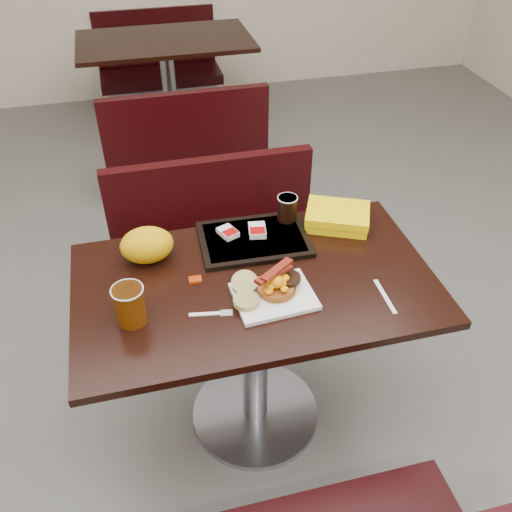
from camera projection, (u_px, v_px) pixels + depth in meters
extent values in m
cube|color=slate|center=(255.00, 414.00, 2.31)|extent=(6.00, 7.00, 0.01)
cube|color=white|center=(274.00, 296.00, 1.77)|extent=(0.26, 0.21, 0.01)
cylinder|color=#964119|center=(277.00, 287.00, 1.77)|extent=(0.16, 0.16, 0.03)
cylinder|color=black|center=(288.00, 278.00, 1.78)|extent=(0.10, 0.10, 0.01)
ellipsoid|color=#FF9F05|center=(276.00, 283.00, 1.74)|extent=(0.09, 0.08, 0.04)
cylinder|color=tan|center=(246.00, 301.00, 1.73)|extent=(0.09, 0.09, 0.02)
cylinder|color=tan|center=(245.00, 283.00, 1.78)|extent=(0.11, 0.11, 0.05)
cylinder|color=#853804|center=(130.00, 305.00, 1.66)|extent=(0.10, 0.10, 0.13)
cube|color=white|center=(385.00, 296.00, 1.78)|extent=(0.02, 0.16, 0.00)
cube|color=#A42807|center=(195.00, 280.00, 1.84)|extent=(0.04, 0.03, 0.01)
cube|color=#8C0504|center=(260.00, 260.00, 1.92)|extent=(0.04, 0.03, 0.01)
cube|color=black|center=(254.00, 239.00, 2.00)|extent=(0.40, 0.29, 0.02)
cube|color=silver|center=(228.00, 232.00, 2.00)|extent=(0.08, 0.09, 0.02)
cube|color=silver|center=(257.00, 230.00, 2.01)|extent=(0.07, 0.09, 0.02)
cylinder|color=black|center=(287.00, 208.00, 2.06)|extent=(0.09, 0.09, 0.10)
cube|color=yellow|center=(337.00, 217.00, 2.08)|extent=(0.28, 0.26, 0.06)
ellipsoid|color=#F3B808|center=(147.00, 245.00, 1.89)|extent=(0.22, 0.18, 0.13)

